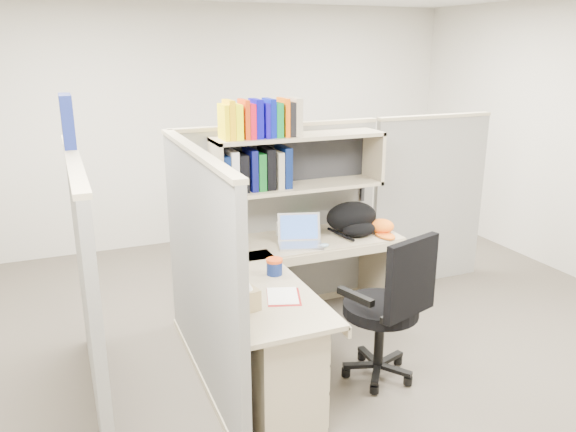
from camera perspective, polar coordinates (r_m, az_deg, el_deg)
name	(u,v)px	position (r m, az deg, el deg)	size (l,w,h in m)	color
ground	(323,355)	(4.35, 3.59, -13.94)	(6.00, 6.00, 0.00)	#3A342D
room_shell	(328,141)	(3.79, 4.04, 7.62)	(6.00, 6.00, 6.00)	#BBB7A9
cubicle	(255,229)	(4.23, -3.37, -1.34)	(3.79, 1.84, 1.95)	#60615C
desk	(288,330)	(3.76, -0.03, -11.49)	(1.74, 1.75, 0.73)	tan
laptop	(301,231)	(4.35, 1.29, -1.56)	(0.34, 0.34, 0.24)	#B7B7BC
backpack	(355,219)	(4.67, 6.83, -0.29)	(0.44, 0.34, 0.26)	black
orange_cap	(381,226)	(4.75, 9.47, -1.01)	(0.21, 0.24, 0.11)	orange
snack_canister	(274,266)	(3.84, -1.39, -5.14)	(0.11, 0.11, 0.11)	navy
tissue_box	(247,294)	(3.34, -4.21, -7.87)	(0.13, 0.13, 0.20)	tan
mouse	(324,245)	(4.37, 3.68, -2.99)	(0.08, 0.05, 0.03)	#81A1B7
paper_cup	(281,229)	(4.63, -0.70, -1.28)	(0.08, 0.08, 0.11)	silver
book_stack	(304,223)	(4.77, 1.61, -0.70)	(0.18, 0.24, 0.12)	gray
loose_paper	(283,296)	(3.54, -0.55, -8.09)	(0.19, 0.25, 0.00)	silver
task_chair	(385,330)	(3.93, 9.83, -11.35)	(0.62, 0.57, 1.08)	black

